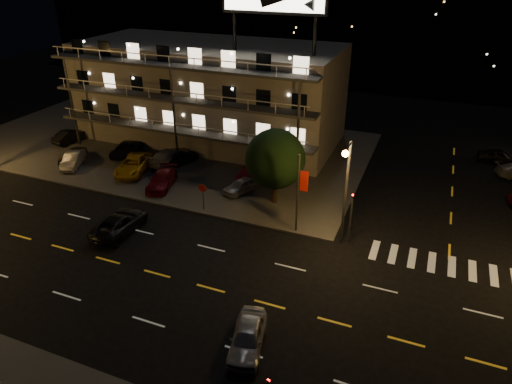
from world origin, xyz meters
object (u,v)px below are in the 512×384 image
at_px(lot_car_4, 241,186).
at_px(road_car_west, 120,223).
at_px(lot_car_2, 133,165).
at_px(road_car_east, 248,337).
at_px(tree, 275,160).
at_px(lot_car_7, 170,156).

height_order(lot_car_4, road_car_west, road_car_west).
relative_size(lot_car_2, road_car_west, 1.02).
bearing_deg(lot_car_2, road_car_west, -75.67).
bearing_deg(road_car_east, road_car_west, 139.73).
xyz_separation_m(lot_car_2, road_car_east, (18.74, -16.15, -0.16)).
height_order(road_car_east, road_car_west, road_car_east).
xyz_separation_m(tree, road_car_east, (4.16, -15.57, -3.25)).
distance_m(lot_car_7, road_car_east, 25.46).
distance_m(tree, lot_car_4, 4.66).
bearing_deg(road_car_west, lot_car_2, -60.88).
bearing_deg(road_car_east, lot_car_7, 118.02).
bearing_deg(lot_car_4, lot_car_7, -174.13).
distance_m(lot_car_4, road_car_east, 17.85).
xyz_separation_m(lot_car_7, road_car_east, (16.61, -19.29, -0.15)).
relative_size(road_car_east, road_car_west, 0.83).
relative_size(lot_car_7, road_car_east, 1.18).
distance_m(tree, road_car_west, 13.08).
distance_m(tree, road_car_east, 16.44).
bearing_deg(lot_car_7, lot_car_4, 169.81).
height_order(lot_car_2, lot_car_7, lot_car_2).
height_order(lot_car_4, lot_car_7, lot_car_7).
distance_m(lot_car_2, road_car_west, 10.45).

